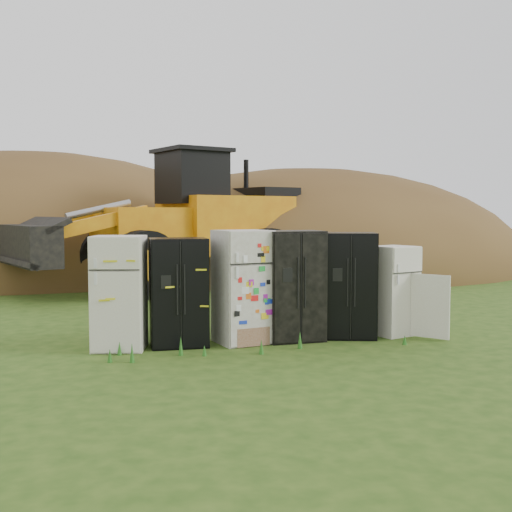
{
  "coord_description": "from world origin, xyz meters",
  "views": [
    {
      "loc": [
        -2.92,
        -10.33,
        2.18
      ],
      "look_at": [
        0.31,
        2.0,
        1.3
      ],
      "focal_mm": 45.0,
      "sensor_mm": 36.0,
      "label": 1
    }
  ],
  "objects_px": {
    "fridge_leftmost": "(119,293)",
    "fridge_sticker": "(243,287)",
    "fridge_black_side": "(178,292)",
    "fridge_open_door": "(393,290)",
    "wheel_loader": "(161,219)",
    "fridge_dark_mid": "(293,285)",
    "fridge_black_right": "(349,285)"
  },
  "relations": [
    {
      "from": "fridge_leftmost",
      "to": "fridge_sticker",
      "type": "relative_size",
      "value": 0.96
    },
    {
      "from": "fridge_black_side",
      "to": "fridge_open_door",
      "type": "xyz_separation_m",
      "value": [
        3.8,
        -0.02,
        -0.09
      ]
    },
    {
      "from": "fridge_leftmost",
      "to": "wheel_loader",
      "type": "bearing_deg",
      "value": 91.76
    },
    {
      "from": "fridge_black_side",
      "to": "wheel_loader",
      "type": "relative_size",
      "value": 0.22
    },
    {
      "from": "fridge_black_side",
      "to": "fridge_open_door",
      "type": "bearing_deg",
      "value": 1.79
    },
    {
      "from": "fridge_black_side",
      "to": "fridge_sticker",
      "type": "bearing_deg",
      "value": 0.83
    },
    {
      "from": "fridge_leftmost",
      "to": "fridge_dark_mid",
      "type": "relative_size",
      "value": 0.97
    },
    {
      "from": "wheel_loader",
      "to": "fridge_sticker",
      "type": "bearing_deg",
      "value": -105.64
    },
    {
      "from": "fridge_open_door",
      "to": "wheel_loader",
      "type": "bearing_deg",
      "value": 94.61
    },
    {
      "from": "fridge_sticker",
      "to": "wheel_loader",
      "type": "height_order",
      "value": "wheel_loader"
    },
    {
      "from": "fridge_sticker",
      "to": "fridge_black_right",
      "type": "height_order",
      "value": "fridge_sticker"
    },
    {
      "from": "wheel_loader",
      "to": "fridge_black_right",
      "type": "bearing_deg",
      "value": -91.65
    },
    {
      "from": "fridge_leftmost",
      "to": "fridge_black_right",
      "type": "bearing_deg",
      "value": 12.92
    },
    {
      "from": "fridge_leftmost",
      "to": "wheel_loader",
      "type": "height_order",
      "value": "wheel_loader"
    },
    {
      "from": "fridge_black_side",
      "to": "fridge_sticker",
      "type": "distance_m",
      "value": 1.07
    },
    {
      "from": "fridge_black_side",
      "to": "fridge_sticker",
      "type": "xyz_separation_m",
      "value": [
        1.07,
        -0.02,
        0.06
      ]
    },
    {
      "from": "fridge_open_door",
      "to": "wheel_loader",
      "type": "height_order",
      "value": "wheel_loader"
    },
    {
      "from": "fridge_black_side",
      "to": "wheel_loader",
      "type": "bearing_deg",
      "value": 88.07
    },
    {
      "from": "fridge_sticker",
      "to": "wheel_loader",
      "type": "relative_size",
      "value": 0.23
    },
    {
      "from": "fridge_open_door",
      "to": "fridge_black_right",
      "type": "bearing_deg",
      "value": 160.91
    },
    {
      "from": "fridge_leftmost",
      "to": "fridge_sticker",
      "type": "xyz_separation_m",
      "value": [
        2.01,
        -0.0,
        0.04
      ]
    },
    {
      "from": "fridge_leftmost",
      "to": "fridge_dark_mid",
      "type": "bearing_deg",
      "value": 13.09
    },
    {
      "from": "fridge_open_door",
      "to": "fridge_sticker",
      "type": "bearing_deg",
      "value": 160.86
    },
    {
      "from": "fridge_leftmost",
      "to": "fridge_open_door",
      "type": "bearing_deg",
      "value": 12.93
    },
    {
      "from": "fridge_leftmost",
      "to": "fridge_open_door",
      "type": "xyz_separation_m",
      "value": [
        4.74,
        -0.0,
        -0.11
      ]
    },
    {
      "from": "fridge_sticker",
      "to": "fridge_open_door",
      "type": "distance_m",
      "value": 2.74
    },
    {
      "from": "fridge_black_side",
      "to": "fridge_dark_mid",
      "type": "bearing_deg",
      "value": 1.68
    },
    {
      "from": "fridge_sticker",
      "to": "fridge_black_side",
      "type": "bearing_deg",
      "value": 166.98
    },
    {
      "from": "fridge_open_door",
      "to": "fridge_dark_mid",
      "type": "bearing_deg",
      "value": 160.6
    },
    {
      "from": "fridge_leftmost",
      "to": "wheel_loader",
      "type": "distance_m",
      "value": 7.65
    },
    {
      "from": "fridge_sticker",
      "to": "fridge_black_right",
      "type": "distance_m",
      "value": 1.9
    },
    {
      "from": "fridge_leftmost",
      "to": "fridge_black_side",
      "type": "relative_size",
      "value": 1.03
    }
  ]
}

